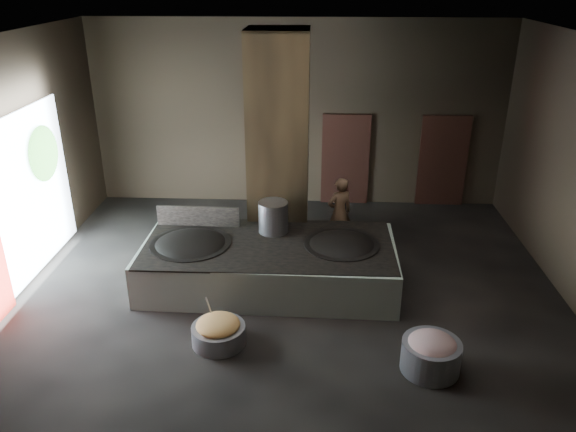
# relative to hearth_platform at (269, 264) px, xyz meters

# --- Properties ---
(floor) EXTENTS (10.00, 9.00, 0.10)m
(floor) POSITION_rel_hearth_platform_xyz_m (0.39, -0.32, -0.46)
(floor) COLOR black
(floor) RESTS_ON ground
(ceiling) EXTENTS (10.00, 9.00, 0.10)m
(ceiling) POSITION_rel_hearth_platform_xyz_m (0.39, -0.32, 4.14)
(ceiling) COLOR black
(ceiling) RESTS_ON back_wall
(back_wall) EXTENTS (10.00, 0.10, 4.50)m
(back_wall) POSITION_rel_hearth_platform_xyz_m (0.39, 4.23, 1.84)
(back_wall) COLOR black
(back_wall) RESTS_ON ground
(front_wall) EXTENTS (10.00, 0.10, 4.50)m
(front_wall) POSITION_rel_hearth_platform_xyz_m (0.39, -4.87, 1.84)
(front_wall) COLOR black
(front_wall) RESTS_ON ground
(pillar) EXTENTS (1.20, 1.20, 4.50)m
(pillar) POSITION_rel_hearth_platform_xyz_m (0.09, 1.58, 1.84)
(pillar) COLOR black
(pillar) RESTS_ON ground
(hearth_platform) EXTENTS (4.73, 2.35, 0.81)m
(hearth_platform) POSITION_rel_hearth_platform_xyz_m (0.00, 0.00, 0.00)
(hearth_platform) COLOR silver
(hearth_platform) RESTS_ON ground
(platform_cap) EXTENTS (4.58, 2.20, 0.03)m
(platform_cap) POSITION_rel_hearth_platform_xyz_m (0.00, 0.00, 0.41)
(platform_cap) COLOR black
(platform_cap) RESTS_ON hearth_platform
(wok_left) EXTENTS (1.48, 1.48, 0.41)m
(wok_left) POSITION_rel_hearth_platform_xyz_m (-1.45, -0.05, 0.34)
(wok_left) COLOR black
(wok_left) RESTS_ON hearth_platform
(wok_left_rim) EXTENTS (1.51, 1.51, 0.05)m
(wok_left_rim) POSITION_rel_hearth_platform_xyz_m (-1.45, -0.05, 0.41)
(wok_left_rim) COLOR black
(wok_left_rim) RESTS_ON hearth_platform
(wok_right) EXTENTS (1.37, 1.37, 0.39)m
(wok_right) POSITION_rel_hearth_platform_xyz_m (1.35, 0.05, 0.34)
(wok_right) COLOR black
(wok_right) RESTS_ON hearth_platform
(wok_right_rim) EXTENTS (1.41, 1.41, 0.05)m
(wok_right_rim) POSITION_rel_hearth_platform_xyz_m (1.35, 0.05, 0.41)
(wok_right_rim) COLOR black
(wok_right_rim) RESTS_ON hearth_platform
(stock_pot) EXTENTS (0.57, 0.57, 0.61)m
(stock_pot) POSITION_rel_hearth_platform_xyz_m (0.05, 0.55, 0.72)
(stock_pot) COLOR #9DA0A5
(stock_pot) RESTS_ON hearth_platform
(splash_guard) EXTENTS (1.63, 0.10, 0.41)m
(splash_guard) POSITION_rel_hearth_platform_xyz_m (-1.45, 0.75, 0.62)
(splash_guard) COLOR black
(splash_guard) RESTS_ON hearth_platform
(cook) EXTENTS (0.67, 0.58, 1.55)m
(cook) POSITION_rel_hearth_platform_xyz_m (1.37, 1.64, 0.37)
(cook) COLOR brown
(cook) RESTS_ON ground
(veg_basin) EXTENTS (1.11, 1.11, 0.32)m
(veg_basin) POSITION_rel_hearth_platform_xyz_m (-0.66, -1.92, -0.25)
(veg_basin) COLOR gray
(veg_basin) RESTS_ON ground
(veg_fill) EXTENTS (0.70, 0.70, 0.22)m
(veg_fill) POSITION_rel_hearth_platform_xyz_m (-0.66, -1.92, -0.06)
(veg_fill) COLOR tan
(veg_fill) RESTS_ON veg_basin
(ladle) EXTENTS (0.05, 0.34, 0.61)m
(ladle) POSITION_rel_hearth_platform_xyz_m (-0.81, -1.77, 0.14)
(ladle) COLOR #9DA0A5
(ladle) RESTS_ON veg_basin
(meat_basin) EXTENTS (1.11, 1.11, 0.48)m
(meat_basin) POSITION_rel_hearth_platform_xyz_m (2.59, -2.41, -0.17)
(meat_basin) COLOR gray
(meat_basin) RESTS_ON ground
(meat_fill) EXTENTS (0.73, 0.73, 0.28)m
(meat_fill) POSITION_rel_hearth_platform_xyz_m (2.59, -2.41, 0.04)
(meat_fill) COLOR #B16A6A
(meat_fill) RESTS_ON meat_basin
(doorway_near) EXTENTS (1.18, 0.08, 2.38)m
(doorway_near) POSITION_rel_hearth_platform_xyz_m (1.59, 4.13, 0.69)
(doorway_near) COLOR black
(doorway_near) RESTS_ON ground
(doorway_near_glow) EXTENTS (0.89, 0.04, 2.11)m
(doorway_near_glow) POSITION_rel_hearth_platform_xyz_m (1.81, 4.35, 0.64)
(doorway_near_glow) COLOR #8C6647
(doorway_near_glow) RESTS_ON ground
(doorway_far) EXTENTS (1.18, 0.08, 2.38)m
(doorway_far) POSITION_rel_hearth_platform_xyz_m (3.99, 4.13, 0.69)
(doorway_far) COLOR black
(doorway_far) RESTS_ON ground
(doorway_far_glow) EXTENTS (0.78, 0.04, 1.86)m
(doorway_far_glow) POSITION_rel_hearth_platform_xyz_m (3.98, 4.20, 0.64)
(doorway_far_glow) COLOR #8C6647
(doorway_far_glow) RESTS_ON ground
(left_opening) EXTENTS (0.04, 4.20, 3.10)m
(left_opening) POSITION_rel_hearth_platform_xyz_m (-4.56, -0.12, 1.19)
(left_opening) COLOR white
(left_opening) RESTS_ON ground
(tree_silhouette) EXTENTS (0.28, 1.10, 1.10)m
(tree_silhouette) POSITION_rel_hearth_platform_xyz_m (-4.46, 0.98, 1.79)
(tree_silhouette) COLOR #194714
(tree_silhouette) RESTS_ON left_opening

